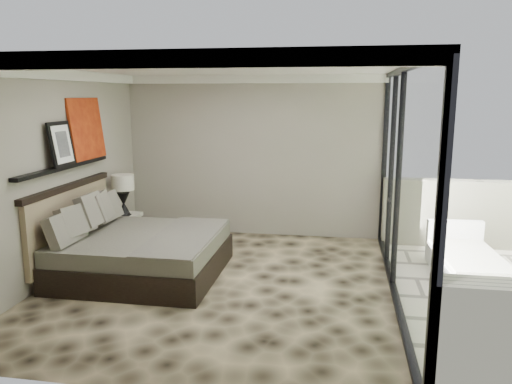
% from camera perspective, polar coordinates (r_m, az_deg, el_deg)
% --- Properties ---
extents(floor, '(5.00, 5.00, 0.00)m').
position_cam_1_polar(floor, '(6.75, -4.13, -10.42)').
color(floor, black).
rests_on(floor, ground).
extents(ceiling, '(4.50, 5.00, 0.02)m').
position_cam_1_polar(ceiling, '(6.29, -4.49, 13.94)').
color(ceiling, silver).
rests_on(ceiling, back_wall).
extents(back_wall, '(4.50, 0.02, 2.80)m').
position_cam_1_polar(back_wall, '(8.79, -0.36, 4.07)').
color(back_wall, gray).
rests_on(back_wall, floor).
extents(left_wall, '(0.02, 5.00, 2.80)m').
position_cam_1_polar(left_wall, '(7.25, -21.75, 1.78)').
color(left_wall, gray).
rests_on(left_wall, floor).
extents(glass_wall, '(0.08, 5.00, 2.80)m').
position_cam_1_polar(glass_wall, '(6.23, 16.21, 0.73)').
color(glass_wall, white).
rests_on(glass_wall, floor).
extents(picture_ledge, '(0.12, 2.20, 0.05)m').
position_cam_1_polar(picture_ledge, '(7.29, -21.00, 2.68)').
color(picture_ledge, black).
rests_on(picture_ledge, left_wall).
extents(bed, '(2.15, 2.09, 1.19)m').
position_cam_1_polar(bed, '(7.17, -13.58, -6.45)').
color(bed, black).
rests_on(bed, floor).
extents(nightstand, '(0.54, 0.54, 0.47)m').
position_cam_1_polar(nightstand, '(8.63, -14.72, -4.31)').
color(nightstand, black).
rests_on(nightstand, floor).
extents(table_lamp, '(0.37, 0.37, 0.67)m').
position_cam_1_polar(table_lamp, '(8.43, -14.96, 0.30)').
color(table_lamp, black).
rests_on(table_lamp, nightstand).
extents(abstract_canvas, '(0.13, 0.90, 0.90)m').
position_cam_1_polar(abstract_canvas, '(7.84, -18.80, 6.86)').
color(abstract_canvas, '#9E3E0D').
rests_on(abstract_canvas, picture_ledge).
extents(framed_print, '(0.11, 0.50, 0.60)m').
position_cam_1_polar(framed_print, '(7.14, -21.37, 5.12)').
color(framed_print, black).
rests_on(framed_print, picture_ledge).
extents(lounger, '(0.90, 1.66, 0.63)m').
position_cam_1_polar(lounger, '(7.47, 23.02, -7.58)').
color(lounger, silver).
rests_on(lounger, terrace_slab).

